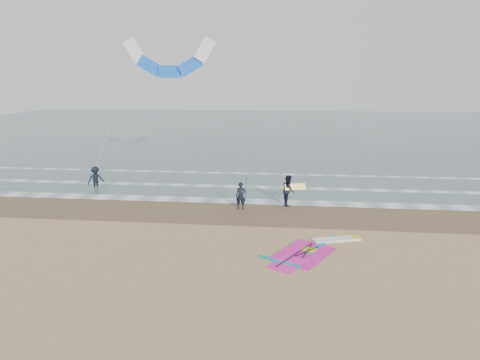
# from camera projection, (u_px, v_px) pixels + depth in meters

# --- Properties ---
(ground) EXTENTS (120.00, 120.00, 0.00)m
(ground) POSITION_uv_depth(u_px,v_px,m) (246.00, 252.00, 19.60)
(ground) COLOR tan
(ground) RESTS_ON ground
(sea_water) EXTENTS (120.00, 80.00, 0.02)m
(sea_water) POSITION_uv_depth(u_px,v_px,m) (275.00, 130.00, 66.02)
(sea_water) COLOR #47605E
(sea_water) RESTS_ON ground
(wet_sand_band) EXTENTS (120.00, 5.00, 0.01)m
(wet_sand_band) POSITION_uv_depth(u_px,v_px,m) (256.00, 212.00, 25.40)
(wet_sand_band) COLOR brown
(wet_sand_band) RESTS_ON ground
(foam_waterline) EXTENTS (120.00, 9.15, 0.02)m
(foam_waterline) POSITION_uv_depth(u_px,v_px,m) (260.00, 193.00, 29.69)
(foam_waterline) COLOR white
(foam_waterline) RESTS_ON ground
(windsurf_rig) EXTENTS (4.97, 4.71, 0.12)m
(windsurf_rig) POSITION_uv_depth(u_px,v_px,m) (313.00, 250.00, 19.80)
(windsurf_rig) COLOR white
(windsurf_rig) RESTS_ON ground
(person_standing) EXTENTS (0.62, 0.42, 1.67)m
(person_standing) POSITION_uv_depth(u_px,v_px,m) (241.00, 196.00, 25.87)
(person_standing) COLOR black
(person_standing) RESTS_ON ground
(person_walking) EXTENTS (0.82, 1.00, 1.92)m
(person_walking) POSITION_uv_depth(u_px,v_px,m) (288.00, 190.00, 26.68)
(person_walking) COLOR black
(person_walking) RESTS_ON ground
(person_wading) EXTENTS (1.38, 1.30, 1.87)m
(person_wading) POSITION_uv_depth(u_px,v_px,m) (95.00, 174.00, 31.15)
(person_wading) COLOR black
(person_wading) RESTS_ON ground
(held_pole) EXTENTS (0.17, 0.86, 1.82)m
(held_pole) POSITION_uv_depth(u_px,v_px,m) (246.00, 190.00, 25.75)
(held_pole) COLOR black
(held_pole) RESTS_ON ground
(carried_kiteboard) EXTENTS (1.30, 0.51, 0.39)m
(carried_kiteboard) POSITION_uv_depth(u_px,v_px,m) (295.00, 187.00, 26.48)
(carried_kiteboard) COLOR yellow
(carried_kiteboard) RESTS_ON ground
(surf_kite) EXTENTS (8.56, 3.17, 9.51)m
(surf_kite) POSITION_uv_depth(u_px,v_px,m) (169.00, 61.00, 31.62)
(surf_kite) COLOR white
(surf_kite) RESTS_ON ground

